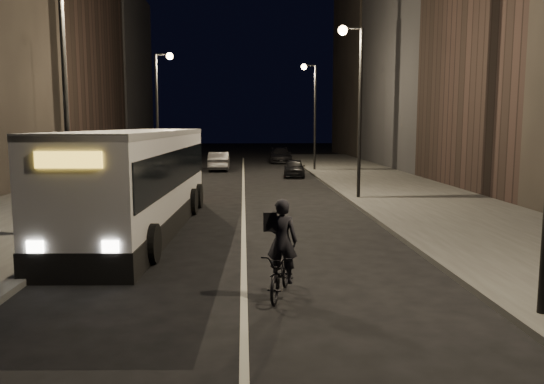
{
  "coord_description": "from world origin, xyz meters",
  "views": [
    {
      "loc": [
        0.01,
        -13.32,
        3.69
      ],
      "look_at": [
        0.93,
        3.74,
        1.5
      ],
      "focal_mm": 35.0,
      "sensor_mm": 36.0,
      "label": 1
    }
  ],
  "objects": [
    {
      "name": "streetlight_left_far",
      "position": [
        -5.33,
        22.0,
        5.36
      ],
      "size": [
        1.2,
        0.44,
        8.12
      ],
      "color": "black",
      "rests_on": "sidewalk_left"
    },
    {
      "name": "streetlight_left_near",
      "position": [
        -5.33,
        4.0,
        5.36
      ],
      "size": [
        1.2,
        0.44,
        8.12
      ],
      "color": "black",
      "rests_on": "sidewalk_left"
    },
    {
      "name": "cyclist_on_bicycle",
      "position": [
        0.8,
        -2.33,
        0.72
      ],
      "size": [
        1.11,
        1.98,
        2.16
      ],
      "rotation": [
        0.0,
        0.0,
        -0.26
      ],
      "color": "black",
      "rests_on": "ground"
    },
    {
      "name": "sidewalk_right",
      "position": [
        8.5,
        14.0,
        0.08
      ],
      "size": [
        7.0,
        70.0,
        0.16
      ],
      "primitive_type": "cube",
      "color": "#363533",
      "rests_on": "ground"
    },
    {
      "name": "car_mid",
      "position": [
        -1.93,
        29.29,
        0.75
      ],
      "size": [
        1.59,
        4.54,
        1.5
      ],
      "primitive_type": "imported",
      "rotation": [
        0.0,
        0.0,
        3.14
      ],
      "color": "#3A3A3D",
      "rests_on": "ground"
    },
    {
      "name": "car_far",
      "position": [
        3.6,
        37.65,
        0.71
      ],
      "size": [
        2.19,
        5.0,
        1.43
      ],
      "primitive_type": "imported",
      "rotation": [
        0.0,
        0.0,
        -0.04
      ],
      "color": "black",
      "rests_on": "ground"
    },
    {
      "name": "streetlight_right_mid",
      "position": [
        5.33,
        12.0,
        5.36
      ],
      "size": [
        1.2,
        0.44,
        8.12
      ],
      "color": "black",
      "rests_on": "sidewalk_right"
    },
    {
      "name": "sidewalk_left",
      "position": [
        -8.5,
        14.0,
        0.08
      ],
      "size": [
        7.0,
        70.0,
        0.16
      ],
      "primitive_type": "cube",
      "color": "#363533",
      "rests_on": "ground"
    },
    {
      "name": "car_near",
      "position": [
        3.6,
        23.87,
        0.62
      ],
      "size": [
        1.76,
        3.72,
        1.23
      ],
      "primitive_type": "imported",
      "rotation": [
        0.0,
        0.0,
        -0.09
      ],
      "color": "black",
      "rests_on": "ground"
    },
    {
      "name": "streetlight_right_far",
      "position": [
        5.33,
        28.0,
        5.36
      ],
      "size": [
        1.2,
        0.44,
        8.12
      ],
      "color": "black",
      "rests_on": "sidewalk_right"
    },
    {
      "name": "city_bus",
      "position": [
        -3.6,
        5.19,
        1.89
      ],
      "size": [
        3.5,
        13.03,
        3.48
      ],
      "rotation": [
        0.0,
        0.0,
        -0.05
      ],
      "color": "silver",
      "rests_on": "ground"
    },
    {
      "name": "ground",
      "position": [
        0.0,
        0.0,
        0.0
      ],
      "size": [
        180.0,
        180.0,
        0.0
      ],
      "primitive_type": "plane",
      "color": "black",
      "rests_on": "ground"
    },
    {
      "name": "building_row_left",
      "position": [
        -16.0,
        28.5,
        11.0
      ],
      "size": [
        8.0,
        61.0,
        22.0
      ],
      "primitive_type": "cube",
      "color": "black",
      "rests_on": "ground"
    },
    {
      "name": "building_row_right",
      "position": [
        16.0,
        27.5,
        10.5
      ],
      "size": [
        8.0,
        61.0,
        21.0
      ],
      "primitive_type": "cube",
      "color": "black",
      "rests_on": "ground"
    }
  ]
}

